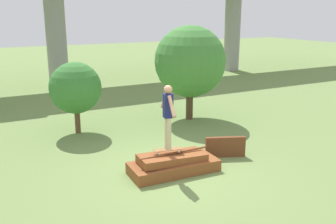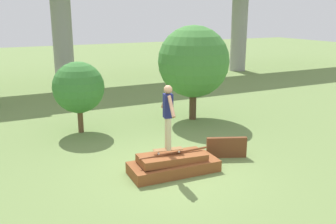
{
  "view_description": "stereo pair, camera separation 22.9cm",
  "coord_description": "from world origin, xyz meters",
  "px_view_note": "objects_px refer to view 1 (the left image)",
  "views": [
    {
      "loc": [
        -4.33,
        -7.91,
        4.05
      ],
      "look_at": [
        -0.14,
        0.06,
        1.63
      ],
      "focal_mm": 40.0,
      "sensor_mm": 36.0,
      "label": 1
    },
    {
      "loc": [
        -4.13,
        -8.02,
        4.05
      ],
      "look_at": [
        -0.14,
        0.06,
        1.63
      ],
      "focal_mm": 40.0,
      "sensor_mm": 36.0,
      "label": 2
    }
  ],
  "objects_px": {
    "skateboard": "(168,150)",
    "skater": "(168,113)",
    "tree_mid_back": "(190,62)",
    "tree_behind_right": "(75,88)"
  },
  "relations": [
    {
      "from": "skateboard",
      "to": "tree_behind_right",
      "type": "xyz_separation_m",
      "value": [
        -1.21,
        4.38,
        0.95
      ]
    },
    {
      "from": "skater",
      "to": "skateboard",
      "type": "bearing_deg",
      "value": 0.0
    },
    {
      "from": "skateboard",
      "to": "skater",
      "type": "bearing_deg",
      "value": 0.0
    },
    {
      "from": "skateboard",
      "to": "tree_mid_back",
      "type": "height_order",
      "value": "tree_mid_back"
    },
    {
      "from": "skateboard",
      "to": "skater",
      "type": "distance_m",
      "value": 0.98
    },
    {
      "from": "tree_mid_back",
      "to": "skater",
      "type": "bearing_deg",
      "value": -127.12
    },
    {
      "from": "skater",
      "to": "tree_behind_right",
      "type": "xyz_separation_m",
      "value": [
        -1.21,
        4.38,
        -0.03
      ]
    },
    {
      "from": "skateboard",
      "to": "tree_mid_back",
      "type": "relative_size",
      "value": 0.22
    },
    {
      "from": "skateboard",
      "to": "skater",
      "type": "height_order",
      "value": "skater"
    },
    {
      "from": "skater",
      "to": "tree_mid_back",
      "type": "distance_m",
      "value": 5.16
    }
  ]
}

